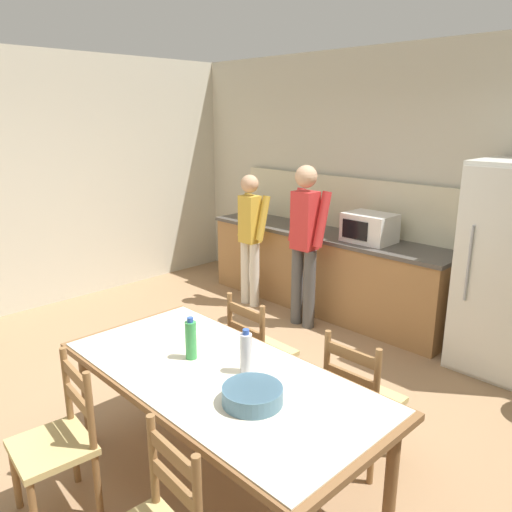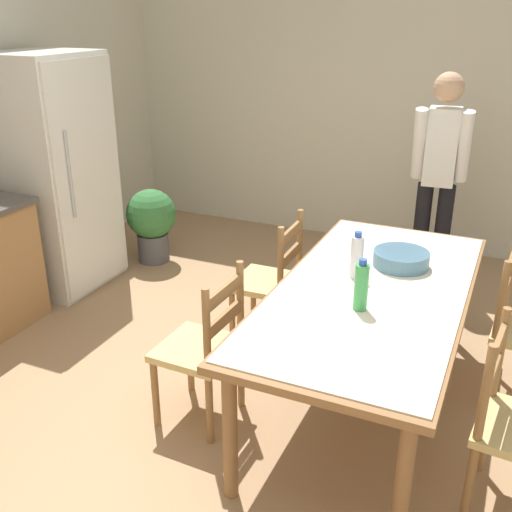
{
  "view_description": "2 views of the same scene",
  "coord_description": "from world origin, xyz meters",
  "px_view_note": "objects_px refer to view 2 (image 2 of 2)",
  "views": [
    {
      "loc": [
        2.55,
        -2.2,
        2.2
      ],
      "look_at": [
        0.03,
        0.28,
        1.2
      ],
      "focal_mm": 35.0,
      "sensor_mm": 36.0,
      "label": 1
    },
    {
      "loc": [
        -2.34,
        -1.13,
        2.16
      ],
      "look_at": [
        0.31,
        0.05,
        0.93
      ],
      "focal_mm": 42.0,
      "sensor_mm": 36.0,
      "label": 2
    }
  ],
  "objects_px": {
    "dining_table": "(371,300)",
    "bottle_near_centre": "(361,286)",
    "potted_plant": "(152,220)",
    "chair_side_far_right": "(271,282)",
    "refrigerator": "(54,174)",
    "serving_bowl": "(401,258)",
    "person_by_table": "(439,171)",
    "chair_side_far_left": "(204,349)",
    "bottle_off_centre": "(357,256)"
  },
  "relations": [
    {
      "from": "bottle_near_centre",
      "to": "bottle_off_centre",
      "type": "relative_size",
      "value": 1.0
    },
    {
      "from": "chair_side_far_left",
      "to": "person_by_table",
      "type": "bearing_deg",
      "value": 162.1
    },
    {
      "from": "refrigerator",
      "to": "person_by_table",
      "type": "relative_size",
      "value": 1.08
    },
    {
      "from": "refrigerator",
      "to": "chair_side_far_right",
      "type": "bearing_deg",
      "value": -95.63
    },
    {
      "from": "bottle_off_centre",
      "to": "person_by_table",
      "type": "xyz_separation_m",
      "value": [
        1.77,
        -0.18,
        0.08
      ]
    },
    {
      "from": "refrigerator",
      "to": "person_by_table",
      "type": "height_order",
      "value": "refrigerator"
    },
    {
      "from": "bottle_near_centre",
      "to": "person_by_table",
      "type": "bearing_deg",
      "value": -1.5
    },
    {
      "from": "bottle_off_centre",
      "to": "chair_side_far_right",
      "type": "bearing_deg",
      "value": 60.81
    },
    {
      "from": "bottle_near_centre",
      "to": "person_by_table",
      "type": "height_order",
      "value": "person_by_table"
    },
    {
      "from": "serving_bowl",
      "to": "chair_side_far_right",
      "type": "relative_size",
      "value": 0.35
    },
    {
      "from": "dining_table",
      "to": "refrigerator",
      "type": "bearing_deg",
      "value": 76.29
    },
    {
      "from": "dining_table",
      "to": "chair_side_far_left",
      "type": "height_order",
      "value": "chair_side_far_left"
    },
    {
      "from": "dining_table",
      "to": "chair_side_far_right",
      "type": "height_order",
      "value": "chair_side_far_right"
    },
    {
      "from": "bottle_off_centre",
      "to": "chair_side_far_right",
      "type": "xyz_separation_m",
      "value": [
        0.37,
        0.66,
        -0.44
      ]
    },
    {
      "from": "refrigerator",
      "to": "serving_bowl",
      "type": "bearing_deg",
      "value": -96.17
    },
    {
      "from": "refrigerator",
      "to": "serving_bowl",
      "type": "height_order",
      "value": "refrigerator"
    },
    {
      "from": "chair_side_far_left",
      "to": "bottle_near_centre",
      "type": "bearing_deg",
      "value": 106.32
    },
    {
      "from": "bottle_off_centre",
      "to": "chair_side_far_left",
      "type": "xyz_separation_m",
      "value": [
        -0.56,
        0.67,
        -0.44
      ]
    },
    {
      "from": "bottle_off_centre",
      "to": "serving_bowl",
      "type": "xyz_separation_m",
      "value": [
        0.26,
        -0.2,
        -0.07
      ]
    },
    {
      "from": "refrigerator",
      "to": "person_by_table",
      "type": "distance_m",
      "value": 3.03
    },
    {
      "from": "person_by_table",
      "to": "refrigerator",
      "type": "bearing_deg",
      "value": -70.57
    },
    {
      "from": "refrigerator",
      "to": "serving_bowl",
      "type": "xyz_separation_m",
      "value": [
        -0.3,
        -2.79,
        -0.12
      ]
    },
    {
      "from": "chair_side_far_right",
      "to": "chair_side_far_left",
      "type": "distance_m",
      "value": 0.93
    },
    {
      "from": "bottle_off_centre",
      "to": "chair_side_far_right",
      "type": "height_order",
      "value": "bottle_off_centre"
    },
    {
      "from": "bottle_off_centre",
      "to": "potted_plant",
      "type": "height_order",
      "value": "bottle_off_centre"
    },
    {
      "from": "bottle_off_centre",
      "to": "chair_side_far_left",
      "type": "height_order",
      "value": "bottle_off_centre"
    },
    {
      "from": "chair_side_far_left",
      "to": "person_by_table",
      "type": "height_order",
      "value": "person_by_table"
    },
    {
      "from": "refrigerator",
      "to": "chair_side_far_left",
      "type": "distance_m",
      "value": 2.28
    },
    {
      "from": "dining_table",
      "to": "serving_bowl",
      "type": "distance_m",
      "value": 0.39
    },
    {
      "from": "chair_side_far_left",
      "to": "dining_table",
      "type": "bearing_deg",
      "value": 122.21
    },
    {
      "from": "potted_plant",
      "to": "chair_side_far_right",
      "type": "bearing_deg",
      "value": -119.6
    },
    {
      "from": "refrigerator",
      "to": "bottle_off_centre",
      "type": "distance_m",
      "value": 2.66
    },
    {
      "from": "serving_bowl",
      "to": "potted_plant",
      "type": "height_order",
      "value": "serving_bowl"
    },
    {
      "from": "chair_side_far_right",
      "to": "person_by_table",
      "type": "bearing_deg",
      "value": 148.32
    },
    {
      "from": "bottle_near_centre",
      "to": "potted_plant",
      "type": "height_order",
      "value": "bottle_near_centre"
    },
    {
      "from": "bottle_near_centre",
      "to": "chair_side_far_right",
      "type": "xyz_separation_m",
      "value": [
        0.73,
        0.78,
        -0.44
      ]
    },
    {
      "from": "dining_table",
      "to": "bottle_near_centre",
      "type": "xyz_separation_m",
      "value": [
        -0.26,
        0.0,
        0.2
      ]
    },
    {
      "from": "chair_side_far_right",
      "to": "potted_plant",
      "type": "height_order",
      "value": "chair_side_far_right"
    },
    {
      "from": "bottle_off_centre",
      "to": "person_by_table",
      "type": "height_order",
      "value": "person_by_table"
    },
    {
      "from": "refrigerator",
      "to": "serving_bowl",
      "type": "distance_m",
      "value": 2.81
    },
    {
      "from": "bottle_near_centre",
      "to": "dining_table",
      "type": "bearing_deg",
      "value": -0.44
    },
    {
      "from": "refrigerator",
      "to": "dining_table",
      "type": "distance_m",
      "value": 2.81
    },
    {
      "from": "chair_side_far_right",
      "to": "person_by_table",
      "type": "distance_m",
      "value": 1.71
    },
    {
      "from": "chair_side_far_left",
      "to": "potted_plant",
      "type": "height_order",
      "value": "chair_side_far_left"
    },
    {
      "from": "chair_side_far_left",
      "to": "serving_bowl",
      "type": "bearing_deg",
      "value": 135.46
    },
    {
      "from": "chair_side_far_right",
      "to": "potted_plant",
      "type": "distance_m",
      "value": 1.74
    },
    {
      "from": "dining_table",
      "to": "bottle_off_centre",
      "type": "bearing_deg",
      "value": 49.51
    },
    {
      "from": "chair_side_far_left",
      "to": "person_by_table",
      "type": "relative_size",
      "value": 0.53
    },
    {
      "from": "dining_table",
      "to": "person_by_table",
      "type": "relative_size",
      "value": 1.22
    },
    {
      "from": "chair_side_far_left",
      "to": "person_by_table",
      "type": "xyz_separation_m",
      "value": [
        2.33,
        -0.84,
        0.52
      ]
    }
  ]
}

